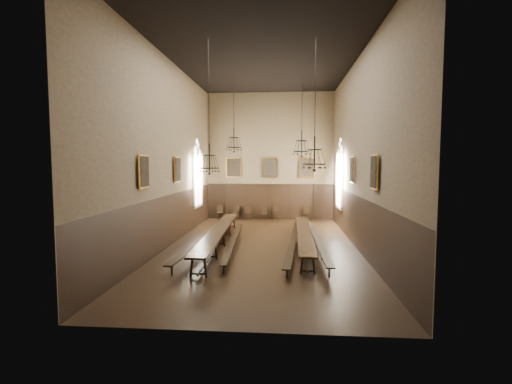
# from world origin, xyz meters

# --- Properties ---
(floor) EXTENTS (9.00, 18.00, 0.02)m
(floor) POSITION_xyz_m (0.00, 0.00, -0.01)
(floor) COLOR black
(floor) RESTS_ON ground
(ceiling) EXTENTS (9.00, 18.00, 0.02)m
(ceiling) POSITION_xyz_m (0.00, 0.00, 9.01)
(ceiling) COLOR black
(ceiling) RESTS_ON ground
(wall_back) EXTENTS (9.00, 0.02, 9.00)m
(wall_back) POSITION_xyz_m (0.00, 9.01, 4.50)
(wall_back) COLOR #776949
(wall_back) RESTS_ON ground
(wall_front) EXTENTS (9.00, 0.02, 9.00)m
(wall_front) POSITION_xyz_m (0.00, -9.01, 4.50)
(wall_front) COLOR #776949
(wall_front) RESTS_ON ground
(wall_left) EXTENTS (0.02, 18.00, 9.00)m
(wall_left) POSITION_xyz_m (-4.51, 0.00, 4.50)
(wall_left) COLOR #776949
(wall_left) RESTS_ON ground
(wall_right) EXTENTS (0.02, 18.00, 9.00)m
(wall_right) POSITION_xyz_m (4.51, 0.00, 4.50)
(wall_right) COLOR #776949
(wall_right) RESTS_ON ground
(wainscot_panelling) EXTENTS (9.00, 18.00, 2.50)m
(wainscot_panelling) POSITION_xyz_m (0.00, 0.00, 1.25)
(wainscot_panelling) COLOR black
(wainscot_panelling) RESTS_ON floor
(table_left) EXTENTS (1.11, 10.80, 0.84)m
(table_left) POSITION_xyz_m (-2.09, -0.06, 0.42)
(table_left) COLOR black
(table_left) RESTS_ON floor
(table_right) EXTENTS (0.87, 9.66, 0.75)m
(table_right) POSITION_xyz_m (2.02, 0.14, 0.38)
(table_right) COLOR black
(table_right) RESTS_ON floor
(bench_left_outer) EXTENTS (1.03, 10.60, 0.48)m
(bench_left_outer) POSITION_xyz_m (-2.60, 0.09, 0.30)
(bench_left_outer) COLOR black
(bench_left_outer) RESTS_ON floor
(bench_left_inner) EXTENTS (0.76, 9.04, 0.41)m
(bench_left_inner) POSITION_xyz_m (-1.35, -0.24, 0.26)
(bench_left_inner) COLOR black
(bench_left_inner) RESTS_ON floor
(bench_right_inner) EXTENTS (0.99, 9.94, 0.45)m
(bench_right_inner) POSITION_xyz_m (1.49, -0.25, 0.28)
(bench_right_inner) COLOR black
(bench_right_inner) RESTS_ON floor
(bench_right_outer) EXTENTS (0.43, 10.34, 0.47)m
(bench_right_outer) POSITION_xyz_m (2.62, 0.22, 0.30)
(bench_right_outer) COLOR black
(bench_right_outer) RESTS_ON floor
(chair_0) EXTENTS (0.56, 0.56, 1.02)m
(chair_0) POSITION_xyz_m (-3.53, 8.53, 0.31)
(chair_0) COLOR black
(chair_0) RESTS_ON floor
(chair_1) EXTENTS (0.51, 0.51, 0.99)m
(chair_1) POSITION_xyz_m (-2.43, 8.58, 0.30)
(chair_1) COLOR black
(chair_1) RESTS_ON floor
(chair_2) EXTENTS (0.45, 0.45, 0.94)m
(chair_2) POSITION_xyz_m (-1.54, 8.47, 0.28)
(chair_2) COLOR black
(chair_2) RESTS_ON floor
(chair_3) EXTENTS (0.47, 0.47, 0.87)m
(chair_3) POSITION_xyz_m (-0.41, 8.52, 0.26)
(chair_3) COLOR black
(chair_3) RESTS_ON floor
(chair_4) EXTENTS (0.50, 0.50, 1.02)m
(chair_4) POSITION_xyz_m (0.43, 8.59, 0.31)
(chair_4) COLOR black
(chair_4) RESTS_ON floor
(chair_6) EXTENTS (0.53, 0.53, 0.95)m
(chair_6) POSITION_xyz_m (2.53, 8.59, 0.29)
(chair_6) COLOR black
(chair_6) RESTS_ON floor
(chandelier_back_left) EXTENTS (0.83, 0.83, 4.28)m
(chandelier_back_left) POSITION_xyz_m (-1.65, 2.32, 5.15)
(chandelier_back_left) COLOR black
(chandelier_back_left) RESTS_ON ceiling
(chandelier_back_right) EXTENTS (0.91, 0.91, 4.51)m
(chandelier_back_right) POSITION_xyz_m (1.98, 2.77, 4.93)
(chandelier_back_right) COLOR black
(chandelier_back_right) RESTS_ON ceiling
(chandelier_front_left) EXTENTS (0.81, 0.81, 5.33)m
(chandelier_front_left) POSITION_xyz_m (-2.00, -2.51, 4.19)
(chandelier_front_left) COLOR black
(chandelier_front_left) RESTS_ON ceiling
(chandelier_front_right) EXTENTS (0.91, 0.91, 5.18)m
(chandelier_front_right) POSITION_xyz_m (2.28, -2.29, 4.31)
(chandelier_front_right) COLOR black
(chandelier_front_right) RESTS_ON ceiling
(portrait_back_0) EXTENTS (1.10, 0.12, 1.40)m
(portrait_back_0) POSITION_xyz_m (-2.60, 8.88, 3.70)
(portrait_back_0) COLOR gold
(portrait_back_0) RESTS_ON wall_back
(portrait_back_1) EXTENTS (1.10, 0.12, 1.40)m
(portrait_back_1) POSITION_xyz_m (0.00, 8.88, 3.70)
(portrait_back_1) COLOR gold
(portrait_back_1) RESTS_ON wall_back
(portrait_back_2) EXTENTS (1.10, 0.12, 1.40)m
(portrait_back_2) POSITION_xyz_m (2.60, 8.88, 3.70)
(portrait_back_2) COLOR gold
(portrait_back_2) RESTS_ON wall_back
(portrait_left_0) EXTENTS (0.12, 1.00, 1.30)m
(portrait_left_0) POSITION_xyz_m (-4.38, 1.00, 3.70)
(portrait_left_0) COLOR gold
(portrait_left_0) RESTS_ON wall_left
(portrait_left_1) EXTENTS (0.12, 1.00, 1.30)m
(portrait_left_1) POSITION_xyz_m (-4.38, -3.50, 3.70)
(portrait_left_1) COLOR gold
(portrait_left_1) RESTS_ON wall_left
(portrait_right_0) EXTENTS (0.12, 1.00, 1.30)m
(portrait_right_0) POSITION_xyz_m (4.38, 1.00, 3.70)
(portrait_right_0) COLOR gold
(portrait_right_0) RESTS_ON wall_right
(portrait_right_1) EXTENTS (0.12, 1.00, 1.30)m
(portrait_right_1) POSITION_xyz_m (4.38, -3.50, 3.70)
(portrait_right_1) COLOR gold
(portrait_right_1) RESTS_ON wall_right
(window_right) EXTENTS (0.20, 2.20, 4.60)m
(window_right) POSITION_xyz_m (4.43, 5.50, 3.40)
(window_right) COLOR white
(window_right) RESTS_ON wall_right
(window_left) EXTENTS (0.20, 2.20, 4.60)m
(window_left) POSITION_xyz_m (-4.43, 5.50, 3.40)
(window_left) COLOR white
(window_left) RESTS_ON wall_left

